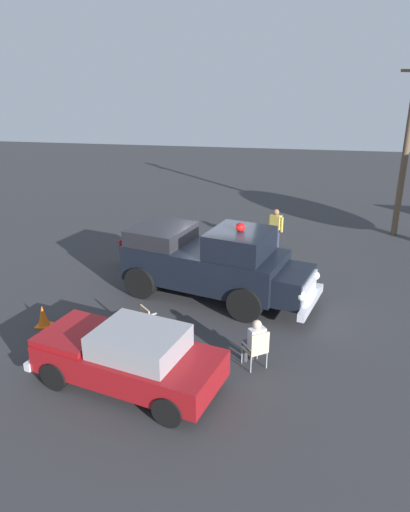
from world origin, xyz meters
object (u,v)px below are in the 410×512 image
traffic_cone (43,316)px  spectator_standing (276,227)px  lawn_chair_near_truck (257,347)px  classic_hot_rod (127,356)px  lawn_chair_spare (127,251)px  utility_pole (407,147)px  spectator_seated (255,341)px  vintage_fire_truck (212,262)px  lawn_chair_by_car (150,321)px

traffic_cone → spectator_standing: bearing=49.7°
lawn_chair_near_truck → classic_hot_rod: bearing=-158.7°
lawn_chair_near_truck → traffic_cone: 6.16m
lawn_chair_spare → classic_hot_rod: bearing=-71.4°
utility_pole → spectator_seated: bearing=-115.4°
vintage_fire_truck → lawn_chair_near_truck: size_ratio=6.19×
lawn_chair_near_truck → lawn_chair_by_car: (-2.89, 0.78, 0.00)m
classic_hot_rod → lawn_chair_by_car: 1.90m
spectator_seated → traffic_cone: (-5.99, 0.93, -0.39)m
lawn_chair_by_car → lawn_chair_spare: 5.43m
vintage_fire_truck → traffic_cone: bearing=-148.5°
utility_pole → traffic_cone: (-11.23, -10.09, -3.48)m
classic_hot_rod → traffic_cone: classic_hot_rod is taller
spectator_seated → traffic_cone: spectator_seated is taller
lawn_chair_near_truck → spectator_seated: size_ratio=0.79×
utility_pole → lawn_chair_by_car: bearing=-127.9°
vintage_fire_truck → spectator_seated: vintage_fire_truck is taller
spectator_standing → traffic_cone: 9.57m
lawn_chair_by_car → lawn_chair_spare: size_ratio=1.00×
spectator_seated → utility_pole: (5.24, 11.02, 3.09)m
spectator_seated → traffic_cone: 6.08m
lawn_chair_by_car → classic_hot_rod: bearing=-89.0°
classic_hot_rod → lawn_chair_near_truck: classic_hot_rod is taller
vintage_fire_truck → spectator_standing: vintage_fire_truck is taller
vintage_fire_truck → traffic_cone: 5.20m
spectator_standing → traffic_cone: spectator_standing is taller
vintage_fire_truck → spectator_standing: 4.96m
lawn_chair_by_car → vintage_fire_truck: bearing=67.9°
classic_hot_rod → spectator_seated: classic_hot_rod is taller
spectator_standing → lawn_chair_near_truck: bearing=-90.7°
lawn_chair_spare → utility_pole: utility_pole is taller
classic_hot_rod → vintage_fire_truck: bearing=76.5°
spectator_seated → traffic_cone: size_ratio=2.03×
spectator_seated → lawn_chair_near_truck: bearing=-54.6°
lawn_chair_near_truck → traffic_cone: size_ratio=1.61×
vintage_fire_truck → lawn_chair_near_truck: bearing=-65.4°
lawn_chair_spare → spectator_standing: spectator_standing is taller
lawn_chair_by_car → utility_pole: utility_pole is taller
classic_hot_rod → spectator_standing: (2.96, 9.44, 0.22)m
utility_pole → traffic_cone: bearing=-138.1°
traffic_cone → vintage_fire_truck: bearing=31.5°
lawn_chair_by_car → utility_pole: (8.05, 10.35, 3.20)m
classic_hot_rod → lawn_chair_spare: (-2.30, 6.84, -0.16)m
lawn_chair_spare → spectator_seated: (5.08, -5.61, 0.11)m
traffic_cone → utility_pole: bearing=41.9°
lawn_chair_spare → lawn_chair_near_truck: bearing=-48.0°
spectator_seated → lawn_chair_by_car: bearing=166.5°
utility_pole → spectator_standing: bearing=-151.0°
vintage_fire_truck → lawn_chair_spare: vintage_fire_truck is taller
lawn_chair_near_truck → lawn_chair_by_car: same height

